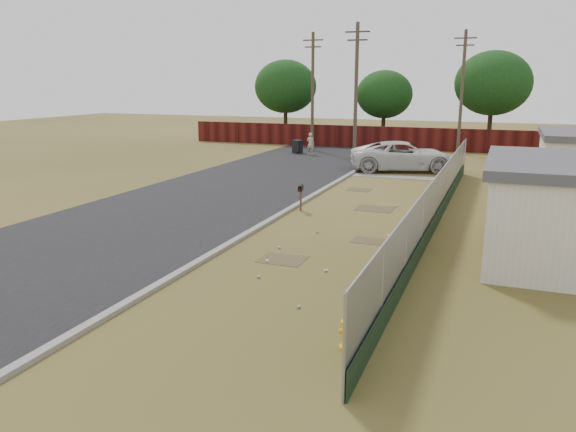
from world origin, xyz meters
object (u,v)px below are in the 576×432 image
at_px(pedestrian, 311,144).
at_px(pickup_truck, 404,156).
at_px(trash_bin, 297,147).
at_px(fire_hydrant, 347,332).
at_px(mailbox, 301,190).

bearing_deg(pedestrian, pickup_truck, 155.66).
bearing_deg(pickup_truck, trash_bin, 39.10).
height_order(fire_hydrant, pickup_truck, pickup_truck).
bearing_deg(fire_hydrant, trash_bin, 112.02).
bearing_deg(pickup_truck, pedestrian, 38.00).
relative_size(fire_hydrant, mailbox, 0.72).
distance_m(fire_hydrant, trash_bin, 32.13).
bearing_deg(fire_hydrant, mailbox, 114.22).
distance_m(fire_hydrant, mailbox, 12.65).
distance_m(fire_hydrant, pedestrian, 31.14).
bearing_deg(trash_bin, mailbox, -69.40).
height_order(fire_hydrant, trash_bin, trash_bin).
xyz_separation_m(pickup_truck, trash_bin, (-9.01, 5.67, -0.38)).
bearing_deg(mailbox, pedestrian, 107.61).
bearing_deg(pickup_truck, mailbox, 151.58).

